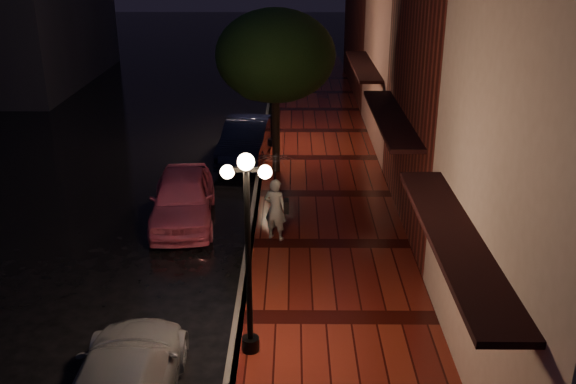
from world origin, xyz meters
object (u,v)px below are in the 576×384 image
(woman_with_umbrella, at_px, (275,184))
(parking_meter, at_px, (280,209))
(street_tree, at_px, (276,59))
(pink_car, at_px, (183,198))
(navy_car, at_px, (247,139))
(streetlamp_near, at_px, (248,244))
(silver_car, at_px, (122,384))
(streetlamp_far, at_px, (271,87))

(woman_with_umbrella, relative_size, parking_meter, 1.97)
(street_tree, relative_size, pink_car, 1.26)
(navy_car, xyz_separation_m, woman_with_umbrella, (1.33, -7.51, 1.04))
(street_tree, bearing_deg, woman_with_umbrella, -88.73)
(streetlamp_near, distance_m, woman_with_umbrella, 5.37)
(navy_car, bearing_deg, streetlamp_near, -79.75)
(silver_car, bearing_deg, navy_car, -95.93)
(streetlamp_far, xyz_separation_m, pink_car, (-2.48, -7.21, -1.82))
(streetlamp_far, bearing_deg, silver_car, -97.90)
(street_tree, relative_size, woman_with_umbrella, 2.30)
(silver_car, bearing_deg, pink_car, -89.14)
(street_tree, bearing_deg, parking_meter, -87.56)
(silver_car, bearing_deg, woman_with_umbrella, -111.06)
(pink_car, bearing_deg, navy_car, 70.07)
(streetlamp_far, height_order, street_tree, street_tree)
(navy_car, bearing_deg, pink_car, -98.24)
(streetlamp_far, distance_m, parking_meter, 8.54)
(streetlamp_near, distance_m, silver_car, 3.41)
(streetlamp_far, xyz_separation_m, navy_car, (-0.95, -1.19, -1.82))
(pink_car, bearing_deg, woman_with_umbrella, -33.22)
(pink_car, relative_size, silver_car, 0.99)
(pink_car, bearing_deg, streetlamp_near, -75.64)
(streetlamp_near, distance_m, street_tree, 11.12)
(silver_car, height_order, woman_with_umbrella, woman_with_umbrella)
(streetlamp_far, bearing_deg, streetlamp_near, -90.00)
(street_tree, distance_m, parking_meter, 6.30)
(street_tree, bearing_deg, navy_car, 123.61)
(silver_car, bearing_deg, streetlamp_far, -98.98)
(street_tree, height_order, woman_with_umbrella, street_tree)
(woman_with_umbrella, bearing_deg, street_tree, -63.75)
(pink_car, relative_size, navy_car, 0.97)
(street_tree, distance_m, pink_car, 6.09)
(streetlamp_near, xyz_separation_m, pink_car, (-2.48, 6.79, -1.82))
(navy_car, distance_m, woman_with_umbrella, 7.70)
(woman_with_umbrella, bearing_deg, silver_car, 95.00)
(street_tree, distance_m, silver_car, 13.48)
(streetlamp_far, relative_size, silver_car, 0.93)
(streetlamp_far, bearing_deg, pink_car, -108.98)
(silver_car, xyz_separation_m, woman_with_umbrella, (2.57, 7.08, 1.14))
(streetlamp_near, distance_m, pink_car, 7.46)
(streetlamp_far, xyz_separation_m, parking_meter, (0.49, -8.36, -1.67))
(streetlamp_far, xyz_separation_m, woman_with_umbrella, (0.38, -8.70, -0.78))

